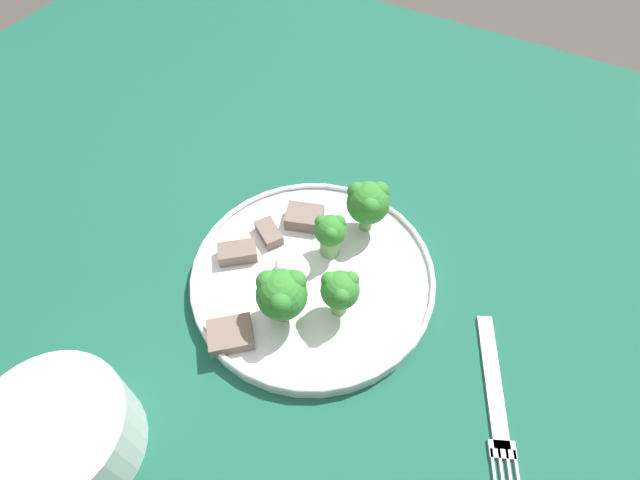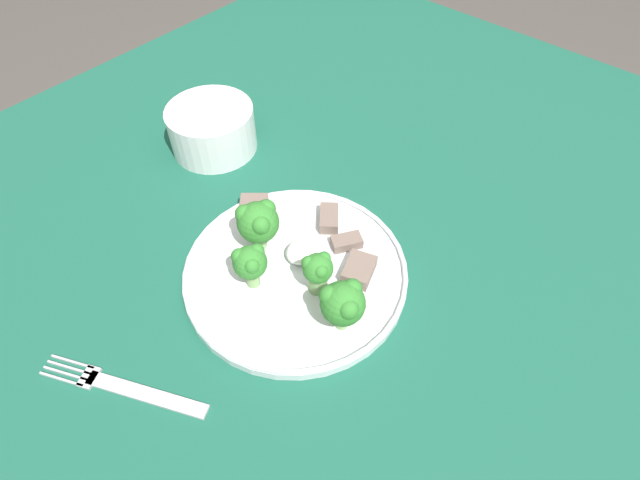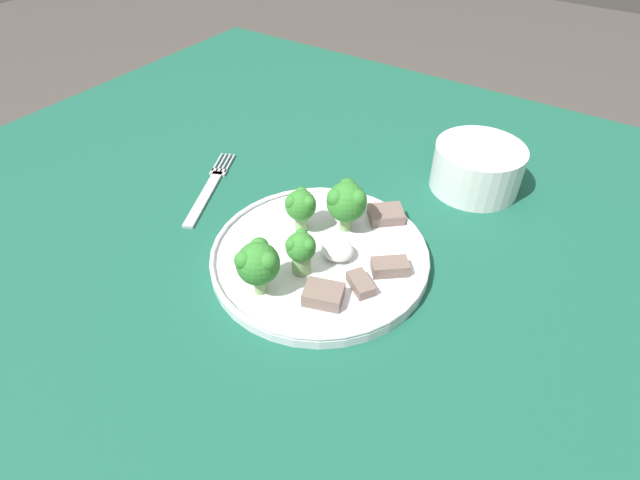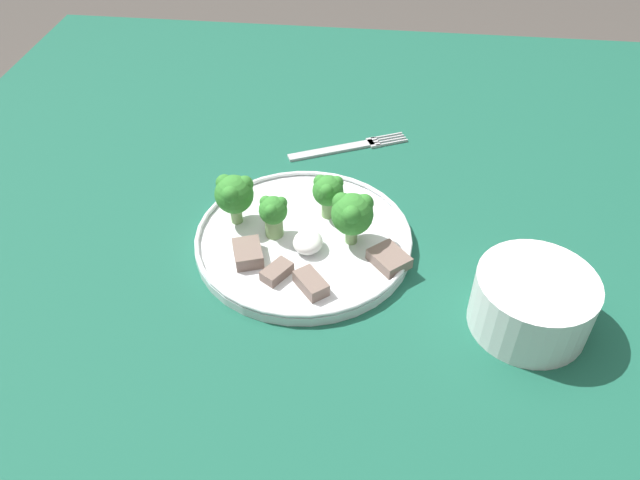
{
  "view_description": "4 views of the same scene",
  "coord_description": "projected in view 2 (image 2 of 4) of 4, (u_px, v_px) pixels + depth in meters",
  "views": [
    {
      "loc": [
        -0.19,
        0.26,
        1.18
      ],
      "look_at": [
        -0.03,
        -0.01,
        0.77
      ],
      "focal_mm": 28.0,
      "sensor_mm": 36.0,
      "label": 1
    },
    {
      "loc": [
        -0.28,
        -0.25,
        1.2
      ],
      "look_at": [
        -0.01,
        -0.02,
        0.77
      ],
      "focal_mm": 28.0,
      "sensor_mm": 36.0,
      "label": 2
    },
    {
      "loc": [
        0.21,
        -0.37,
        1.14
      ],
      "look_at": [
        -0.02,
        -0.02,
        0.76
      ],
      "focal_mm": 28.0,
      "sensor_mm": 36.0,
      "label": 3
    },
    {
      "loc": [
        0.53,
        0.09,
        1.23
      ],
      "look_at": [
        -0.01,
        0.02,
        0.74
      ],
      "focal_mm": 35.0,
      "sensor_mm": 36.0,
      "label": 4
    }
  ],
  "objects": [
    {
      "name": "broccoli_floret_center_left",
      "position": [
        343.0,
        303.0,
        0.51
      ],
      "size": [
        0.05,
        0.05,
        0.07
      ],
      "color": "#7FA866",
      "rests_on": "dinner_plate"
    },
    {
      "name": "meat_slice_edge_slice",
      "position": [
        252.0,
        210.0,
        0.65
      ],
      "size": [
        0.06,
        0.06,
        0.01
      ],
      "color": "#756056",
      "rests_on": "dinner_plate"
    },
    {
      "name": "meat_slice_rear_slice",
      "position": [
        347.0,
        242.0,
        0.61
      ],
      "size": [
        0.04,
        0.04,
        0.01
      ],
      "color": "#756056",
      "rests_on": "dinner_plate"
    },
    {
      "name": "dinner_plate",
      "position": [
        295.0,
        272.0,
        0.59
      ],
      "size": [
        0.27,
        0.27,
        0.02
      ],
      "color": "white",
      "rests_on": "table"
    },
    {
      "name": "meat_slice_middle_slice",
      "position": [
        329.0,
        218.0,
        0.64
      ],
      "size": [
        0.05,
        0.04,
        0.02
      ],
      "color": "#756056",
      "rests_on": "dinner_plate"
    },
    {
      "name": "meat_slice_front_slice",
      "position": [
        359.0,
        270.0,
        0.58
      ],
      "size": [
        0.05,
        0.04,
        0.02
      ],
      "color": "#756056",
      "rests_on": "dinner_plate"
    },
    {
      "name": "ground_plane",
      "position": [
        317.0,
        445.0,
        1.16
      ],
      "size": [
        8.0,
        8.0,
        0.0
      ],
      "primitive_type": "plane",
      "color": "#4C4742"
    },
    {
      "name": "broccoli_floret_back_left",
      "position": [
        318.0,
        270.0,
        0.55
      ],
      "size": [
        0.04,
        0.03,
        0.06
      ],
      "color": "#7FA866",
      "rests_on": "dinner_plate"
    },
    {
      "name": "fork",
      "position": [
        125.0,
        388.0,
        0.51
      ],
      "size": [
        0.09,
        0.18,
        0.0
      ],
      "color": "#B2B2B7",
      "rests_on": "table"
    },
    {
      "name": "broccoli_floret_front_left",
      "position": [
        258.0,
        222.0,
        0.58
      ],
      "size": [
        0.05,
        0.05,
        0.07
      ],
      "color": "#7FA866",
      "rests_on": "dinner_plate"
    },
    {
      "name": "cream_bowl",
      "position": [
        212.0,
        130.0,
        0.73
      ],
      "size": [
        0.13,
        0.13,
        0.07
      ],
      "color": "white",
      "rests_on": "table"
    },
    {
      "name": "sauce_dollop",
      "position": [
        302.0,
        251.0,
        0.6
      ],
      "size": [
        0.04,
        0.04,
        0.02
      ],
      "color": "white",
      "rests_on": "dinner_plate"
    },
    {
      "name": "broccoli_floret_near_rim_left",
      "position": [
        250.0,
        263.0,
        0.55
      ],
      "size": [
        0.04,
        0.04,
        0.06
      ],
      "color": "#7FA866",
      "rests_on": "dinner_plate"
    },
    {
      "name": "table",
      "position": [
        315.0,
        293.0,
        0.67
      ],
      "size": [
        1.37,
        1.18,
        0.71
      ],
      "color": "#195642",
      "rests_on": "ground_plane"
    }
  ]
}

